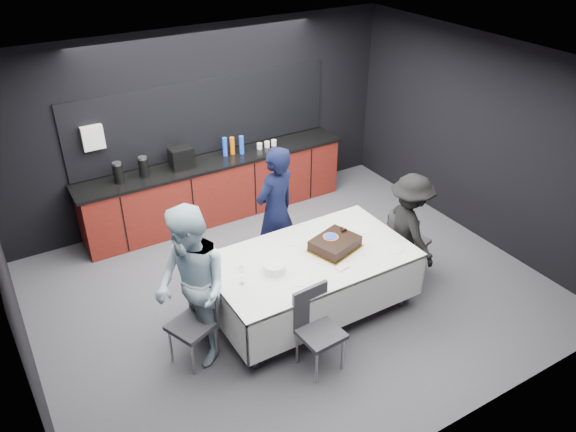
% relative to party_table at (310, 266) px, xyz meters
% --- Properties ---
extents(ground, '(6.00, 6.00, 0.00)m').
position_rel_party_table_xyz_m(ground, '(0.00, 0.40, -0.64)').
color(ground, '#49484D').
rests_on(ground, ground).
extents(room_shell, '(6.04, 5.04, 2.82)m').
position_rel_party_table_xyz_m(room_shell, '(0.00, 0.40, 1.22)').
color(room_shell, white).
rests_on(room_shell, ground).
extents(kitchenette, '(4.10, 0.64, 2.05)m').
position_rel_party_table_xyz_m(kitchenette, '(-0.02, 2.62, -0.10)').
color(kitchenette, '#57130D').
rests_on(kitchenette, ground).
extents(party_table, '(2.32, 1.32, 0.78)m').
position_rel_party_table_xyz_m(party_table, '(0.00, 0.00, 0.00)').
color(party_table, '#99999E').
rests_on(party_table, ground).
extents(cake_assembly, '(0.66, 0.59, 0.17)m').
position_rel_party_table_xyz_m(cake_assembly, '(0.32, -0.02, 0.21)').
color(cake_assembly, gold).
rests_on(cake_assembly, party_table).
extents(plate_stack, '(0.25, 0.25, 0.10)m').
position_rel_party_table_xyz_m(plate_stack, '(-0.50, -0.05, 0.19)').
color(plate_stack, white).
rests_on(plate_stack, party_table).
extents(loose_plate_near, '(0.18, 0.18, 0.01)m').
position_rel_party_table_xyz_m(loose_plate_near, '(-0.36, -0.35, 0.14)').
color(loose_plate_near, white).
rests_on(loose_plate_near, party_table).
extents(loose_plate_right_a, '(0.22, 0.22, 0.01)m').
position_rel_party_table_xyz_m(loose_plate_right_a, '(0.84, 0.16, 0.14)').
color(loose_plate_right_a, white).
rests_on(loose_plate_right_a, party_table).
extents(loose_plate_right_b, '(0.21, 0.21, 0.01)m').
position_rel_party_table_xyz_m(loose_plate_right_b, '(0.91, -0.37, 0.14)').
color(loose_plate_right_b, white).
rests_on(loose_plate_right_b, party_table).
extents(loose_plate_far, '(0.19, 0.19, 0.01)m').
position_rel_party_table_xyz_m(loose_plate_far, '(-0.01, 0.33, 0.14)').
color(loose_plate_far, white).
rests_on(loose_plate_far, party_table).
extents(fork_pile, '(0.16, 0.12, 0.02)m').
position_rel_party_table_xyz_m(fork_pile, '(0.16, -0.38, 0.15)').
color(fork_pile, white).
rests_on(fork_pile, party_table).
extents(champagne_flute, '(0.06, 0.06, 0.22)m').
position_rel_party_table_xyz_m(champagne_flute, '(-0.91, -0.06, 0.30)').
color(champagne_flute, white).
rests_on(champagne_flute, party_table).
extents(chair_left, '(0.55, 0.55, 0.92)m').
position_rel_party_table_xyz_m(chair_left, '(-1.42, -0.01, -0.11)').
color(chair_left, '#2F2F35').
rests_on(chair_left, ground).
extents(chair_right, '(0.52, 0.52, 0.92)m').
position_rel_party_table_xyz_m(chair_right, '(1.45, -0.01, -0.11)').
color(chair_right, '#2F2F35').
rests_on(chair_right, ground).
extents(chair_near, '(0.45, 0.45, 0.92)m').
position_rel_party_table_xyz_m(chair_near, '(-0.41, -0.75, -0.11)').
color(chair_near, '#2F2F35').
rests_on(chair_near, ground).
extents(person_center, '(0.73, 0.59, 1.75)m').
position_rel_party_table_xyz_m(person_center, '(0.07, 0.92, 0.24)').
color(person_center, black).
rests_on(person_center, ground).
extents(person_left, '(0.74, 0.92, 1.81)m').
position_rel_party_table_xyz_m(person_left, '(-1.44, -0.01, 0.26)').
color(person_left, '#A5C0CF').
rests_on(person_left, ground).
extents(person_right, '(0.67, 1.01, 1.47)m').
position_rel_party_table_xyz_m(person_right, '(1.39, -0.08, 0.09)').
color(person_right, black).
rests_on(person_right, ground).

